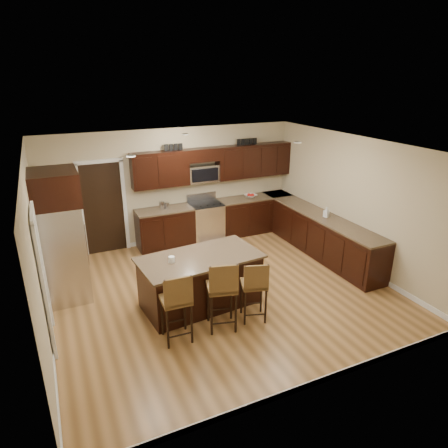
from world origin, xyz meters
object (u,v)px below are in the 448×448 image
stool_right (255,285)px  refrigerator (61,235)px  range (206,221)px  stool_mid (222,288)px  stool_left (177,300)px  island (200,282)px

stool_right → refrigerator: (-2.70, 2.09, 0.54)m
range → stool_right: 3.60m
range → stool_right: bearing=-99.5°
range → stool_mid: bearing=-108.2°
stool_left → refrigerator: 2.57m
refrigerator → stool_right: bearing=-37.7°
stool_mid → stool_right: stool_mid is taller
range → refrigerator: refrigerator is taller
stool_right → refrigerator: 3.46m
stool_left → stool_right: stool_left is taller
range → stool_mid: stool_mid is taller
island → stool_mid: 0.91m
range → stool_left: bearing=-118.2°
island → stool_right: size_ratio=2.02×
stool_right → range: bearing=97.6°
stool_left → stool_right: (1.31, 0.01, -0.05)m
island → range: bearing=60.7°
stool_left → stool_mid: 0.74m
range → stool_right: range is taller
refrigerator → stool_left: bearing=-56.5°
stool_right → stool_left: bearing=-162.5°
stool_left → stool_mid: stool_mid is taller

